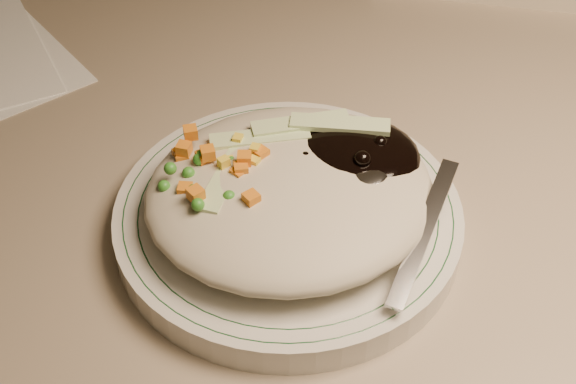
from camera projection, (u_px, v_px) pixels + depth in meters
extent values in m
cube|color=gray|center=(345.00, 92.00, 0.71)|extent=(1.40, 0.70, 0.04)
cylinder|color=silver|center=(288.00, 219.00, 0.55)|extent=(0.24, 0.24, 0.02)
torus|color=#144723|center=(288.00, 209.00, 0.54)|extent=(0.22, 0.22, 0.00)
torus|color=#144723|center=(288.00, 209.00, 0.54)|extent=(0.20, 0.20, 0.00)
ellipsoid|color=#B1A88F|center=(290.00, 192.00, 0.53)|extent=(0.19, 0.18, 0.04)
ellipsoid|color=black|center=(348.00, 160.00, 0.54)|extent=(0.10, 0.09, 0.03)
ellipsoid|color=orange|center=(217.00, 183.00, 0.53)|extent=(0.08, 0.08, 0.02)
sphere|color=black|center=(305.00, 159.00, 0.53)|extent=(0.01, 0.01, 0.01)
sphere|color=black|center=(344.00, 146.00, 0.54)|extent=(0.01, 0.01, 0.01)
sphere|color=black|center=(380.00, 143.00, 0.54)|extent=(0.01, 0.01, 0.01)
sphere|color=black|center=(363.00, 139.00, 0.55)|extent=(0.01, 0.01, 0.01)
sphere|color=black|center=(362.00, 159.00, 0.52)|extent=(0.01, 0.01, 0.01)
sphere|color=black|center=(344.00, 153.00, 0.54)|extent=(0.01, 0.01, 0.01)
sphere|color=black|center=(354.00, 140.00, 0.55)|extent=(0.01, 0.01, 0.01)
cube|color=orange|center=(208.00, 153.00, 0.52)|extent=(0.01, 0.01, 0.01)
cube|color=orange|center=(239.00, 183.00, 0.52)|extent=(0.01, 0.01, 0.01)
cube|color=orange|center=(184.00, 149.00, 0.53)|extent=(0.01, 0.01, 0.01)
cube|color=orange|center=(244.00, 159.00, 0.52)|extent=(0.01, 0.01, 0.01)
cube|color=orange|center=(241.00, 170.00, 0.52)|extent=(0.01, 0.01, 0.01)
cube|color=orange|center=(181.00, 154.00, 0.54)|extent=(0.01, 0.01, 0.01)
cube|color=orange|center=(204.00, 157.00, 0.53)|extent=(0.01, 0.01, 0.01)
cube|color=orange|center=(239.00, 174.00, 0.52)|extent=(0.01, 0.01, 0.01)
cube|color=orange|center=(261.00, 154.00, 0.53)|extent=(0.01, 0.01, 0.01)
cube|color=orange|center=(191.00, 133.00, 0.54)|extent=(0.01, 0.01, 0.01)
cube|color=orange|center=(196.00, 194.00, 0.50)|extent=(0.01, 0.01, 0.01)
cube|color=orange|center=(251.00, 199.00, 0.49)|extent=(0.01, 0.01, 0.01)
cube|color=orange|center=(185.00, 190.00, 0.51)|extent=(0.01, 0.01, 0.01)
cube|color=orange|center=(183.00, 158.00, 0.54)|extent=(0.01, 0.01, 0.01)
sphere|color=#388C28|center=(238.00, 166.00, 0.52)|extent=(0.01, 0.01, 0.01)
sphere|color=#388C28|center=(198.00, 205.00, 0.49)|extent=(0.01, 0.01, 0.01)
sphere|color=#388C28|center=(189.00, 173.00, 0.52)|extent=(0.01, 0.01, 0.01)
sphere|color=#388C28|center=(170.00, 168.00, 0.51)|extent=(0.01, 0.01, 0.01)
sphere|color=#388C28|center=(232.00, 162.00, 0.53)|extent=(0.01, 0.01, 0.01)
sphere|color=#388C28|center=(253.00, 196.00, 0.51)|extent=(0.01, 0.01, 0.01)
sphere|color=#388C28|center=(217.00, 178.00, 0.52)|extent=(0.01, 0.01, 0.01)
sphere|color=#388C28|center=(212.00, 200.00, 0.51)|extent=(0.01, 0.01, 0.01)
sphere|color=#388C28|center=(164.00, 186.00, 0.52)|extent=(0.01, 0.01, 0.01)
sphere|color=#388C28|center=(202.00, 156.00, 0.52)|extent=(0.01, 0.01, 0.01)
sphere|color=#388C28|center=(199.00, 159.00, 0.52)|extent=(0.01, 0.01, 0.01)
sphere|color=#388C28|center=(194.00, 190.00, 0.51)|extent=(0.01, 0.01, 0.01)
sphere|color=#388C28|center=(229.00, 197.00, 0.50)|extent=(0.01, 0.01, 0.01)
sphere|color=#388C28|center=(260.00, 142.00, 0.54)|extent=(0.01, 0.01, 0.01)
cube|color=yellow|center=(230.00, 163.00, 0.53)|extent=(0.01, 0.01, 0.01)
cube|color=yellow|center=(254.00, 163.00, 0.52)|extent=(0.01, 0.01, 0.01)
cube|color=yellow|center=(213.00, 162.00, 0.53)|extent=(0.01, 0.01, 0.01)
cube|color=yellow|center=(224.00, 162.00, 0.52)|extent=(0.01, 0.01, 0.01)
cube|color=yellow|center=(217.00, 180.00, 0.52)|extent=(0.01, 0.01, 0.01)
cube|color=yellow|center=(255.00, 150.00, 0.53)|extent=(0.01, 0.01, 0.01)
cube|color=yellow|center=(238.00, 140.00, 0.54)|extent=(0.01, 0.01, 0.01)
cube|color=yellow|center=(232.00, 179.00, 0.52)|extent=(0.01, 0.01, 0.01)
cube|color=#B2D18C|center=(260.00, 138.00, 0.54)|extent=(0.07, 0.02, 0.00)
cube|color=#B2D18C|center=(301.00, 124.00, 0.55)|extent=(0.07, 0.02, 0.00)
cube|color=#B2D18C|center=(226.00, 177.00, 0.52)|extent=(0.05, 0.07, 0.00)
cube|color=#B2D18C|center=(340.00, 124.00, 0.55)|extent=(0.07, 0.04, 0.00)
ellipsoid|color=silver|center=(364.00, 172.00, 0.52)|extent=(0.06, 0.06, 0.01)
cube|color=silver|center=(424.00, 231.00, 0.50)|extent=(0.08, 0.09, 0.03)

